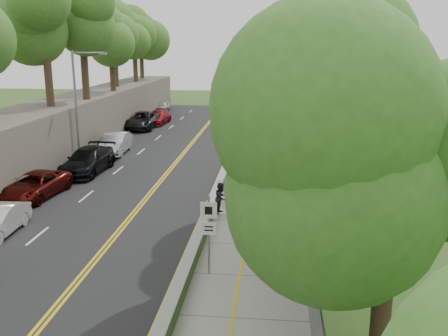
% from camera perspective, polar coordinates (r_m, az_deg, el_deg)
% --- Properties ---
extents(ground, '(140.00, 140.00, 0.00)m').
position_cam_1_polar(ground, '(22.21, -3.40, -8.56)').
color(ground, '#33511E').
rests_on(ground, ground).
extents(road, '(11.20, 66.00, 0.04)m').
position_cam_1_polar(road, '(37.27, -7.97, 0.81)').
color(road, black).
rests_on(road, ground).
extents(sidewalk, '(4.20, 66.00, 0.05)m').
position_cam_1_polar(sidewalk, '(36.23, 4.35, 0.53)').
color(sidewalk, gray).
rests_on(sidewalk, ground).
extents(jersey_barrier, '(0.42, 66.00, 0.60)m').
position_cam_1_polar(jersey_barrier, '(36.29, 0.72, 1.04)').
color(jersey_barrier, '#85DB34').
rests_on(jersey_barrier, ground).
extents(rock_embankment, '(5.00, 66.00, 4.00)m').
position_cam_1_polar(rock_embankment, '(39.58, -19.56, 3.83)').
color(rock_embankment, '#595147').
rests_on(rock_embankment, ground).
extents(chainlink_fence, '(0.04, 66.00, 2.00)m').
position_cam_1_polar(chainlink_fence, '(36.03, 7.72, 1.95)').
color(chainlink_fence, slate).
rests_on(chainlink_fence, ground).
extents(trees_embankment, '(6.40, 66.00, 13.00)m').
position_cam_1_polar(trees_embankment, '(38.86, -19.95, 16.25)').
color(trees_embankment, '#497F2B').
rests_on(trees_embankment, rock_embankment).
extents(trees_fenceside, '(7.00, 66.00, 14.00)m').
position_cam_1_polar(trees_fenceside, '(35.42, 11.92, 11.37)').
color(trees_fenceside, '#48882D').
rests_on(trees_fenceside, ground).
extents(streetlight, '(2.52, 0.22, 8.00)m').
position_cam_1_polar(streetlight, '(37.09, -16.27, 7.56)').
color(streetlight, gray).
rests_on(streetlight, ground).
extents(signpost, '(0.62, 0.09, 3.10)m').
position_cam_1_polar(signpost, '(18.56, -1.75, -6.71)').
color(signpost, gray).
rests_on(signpost, sidewalk).
extents(construction_barrel, '(0.61, 0.61, 1.01)m').
position_cam_1_polar(construction_barrel, '(40.68, 5.17, 2.79)').
color(construction_barrel, red).
rests_on(construction_barrel, sidewalk).
extents(concrete_block, '(1.15, 0.91, 0.72)m').
position_cam_1_polar(concrete_block, '(22.65, 7.84, -7.08)').
color(concrete_block, gray).
rests_on(concrete_block, sidewalk).
extents(car_2, '(2.79, 5.22, 1.39)m').
position_cam_1_polar(car_2, '(30.08, -20.78, -1.85)').
color(car_2, '#4B0C09').
rests_on(car_2, road).
extents(car_3, '(2.55, 5.78, 1.65)m').
position_cam_1_polar(car_3, '(34.59, -15.31, 0.82)').
color(car_3, black).
rests_on(car_3, road).
extents(car_4, '(2.10, 4.73, 1.58)m').
position_cam_1_polar(car_4, '(40.58, -12.80, 2.86)').
color(car_4, '#997C65').
rests_on(car_4, road).
extents(car_5, '(2.01, 5.02, 1.62)m').
position_cam_1_polar(car_5, '(40.03, -12.33, 2.76)').
color(car_5, '#B7B8BF').
rests_on(car_5, road).
extents(car_6, '(2.80, 6.01, 1.67)m').
position_cam_1_polar(car_6, '(51.20, -9.34, 5.39)').
color(car_6, black).
rests_on(car_6, road).
extents(car_7, '(2.30, 5.04, 1.43)m').
position_cam_1_polar(car_7, '(53.92, -7.56, 5.77)').
color(car_7, maroon).
rests_on(car_7, road).
extents(car_8, '(1.90, 4.17, 1.39)m').
position_cam_1_polar(car_8, '(62.94, -7.13, 6.97)').
color(car_8, '#BDBDC1').
rests_on(car_8, road).
extents(painter_0, '(0.70, 0.91, 1.65)m').
position_cam_1_polar(painter_0, '(25.75, 1.27, -3.20)').
color(painter_0, '#BEAF03').
rests_on(painter_0, sidewalk).
extents(painter_1, '(0.45, 0.65, 1.70)m').
position_cam_1_polar(painter_1, '(29.66, 0.54, -0.79)').
color(painter_1, white).
rests_on(painter_1, sidewalk).
extents(painter_2, '(0.76, 0.89, 1.61)m').
position_cam_1_polar(painter_2, '(25.50, -0.36, -3.43)').
color(painter_2, black).
rests_on(painter_2, sidewalk).
extents(painter_3, '(0.71, 1.15, 1.73)m').
position_cam_1_polar(painter_3, '(32.95, 2.31, 0.75)').
color(painter_3, brown).
rests_on(painter_3, sidewalk).
extents(person_far, '(0.96, 0.50, 1.57)m').
position_cam_1_polar(person_far, '(48.55, 6.73, 4.95)').
color(person_far, black).
rests_on(person_far, sidewalk).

